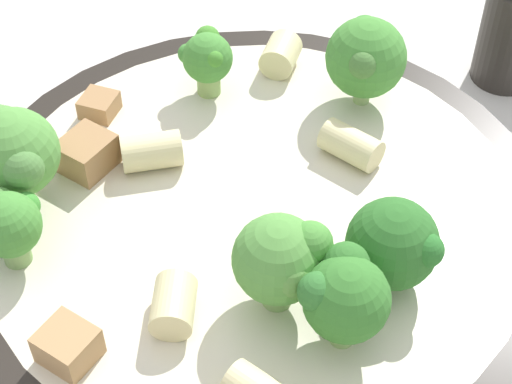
# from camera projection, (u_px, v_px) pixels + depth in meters

# --- Properties ---
(ground_plane) EXTENTS (2.00, 2.00, 0.00)m
(ground_plane) POSITION_uv_depth(u_px,v_px,m) (256.00, 251.00, 0.39)
(ground_plane) COLOR beige
(pasta_bowl) EXTENTS (0.26, 0.26, 0.03)m
(pasta_bowl) POSITION_uv_depth(u_px,v_px,m) (256.00, 226.00, 0.38)
(pasta_bowl) COLOR #28231E
(pasta_bowl) RESTS_ON ground_plane
(broccoli_floret_0) EXTENTS (0.04, 0.04, 0.04)m
(broccoli_floret_0) POSITION_uv_depth(u_px,v_px,m) (397.00, 239.00, 0.33)
(broccoli_floret_0) COLOR #9EC175
(broccoli_floret_0) RESTS_ON pasta_bowl
(broccoli_floret_1) EXTENTS (0.04, 0.04, 0.04)m
(broccoli_floret_1) POSITION_uv_depth(u_px,v_px,m) (282.00, 260.00, 0.32)
(broccoli_floret_1) COLOR #84AD60
(broccoli_floret_1) RESTS_ON pasta_bowl
(broccoli_floret_2) EXTENTS (0.04, 0.04, 0.05)m
(broccoli_floret_2) POSITION_uv_depth(u_px,v_px,m) (370.00, 57.00, 0.40)
(broccoli_floret_2) COLOR #9EC175
(broccoli_floret_2) RESTS_ON pasta_bowl
(broccoli_floret_3) EXTENTS (0.03, 0.03, 0.03)m
(broccoli_floret_3) POSITION_uv_depth(u_px,v_px,m) (7.00, 223.00, 0.34)
(broccoli_floret_3) COLOR #84AD60
(broccoli_floret_3) RESTS_ON pasta_bowl
(broccoli_floret_4) EXTENTS (0.03, 0.03, 0.04)m
(broccoli_floret_4) POSITION_uv_depth(u_px,v_px,m) (344.00, 294.00, 0.31)
(broccoli_floret_4) COLOR #84AD60
(broccoli_floret_4) RESTS_ON pasta_bowl
(broccoli_floret_5) EXTENTS (0.04, 0.04, 0.05)m
(broccoli_floret_5) POSITION_uv_depth(u_px,v_px,m) (13.00, 150.00, 0.36)
(broccoli_floret_5) COLOR #93B766
(broccoli_floret_5) RESTS_ON pasta_bowl
(broccoli_floret_6) EXTENTS (0.03, 0.03, 0.03)m
(broccoli_floret_6) POSITION_uv_depth(u_px,v_px,m) (207.00, 58.00, 0.41)
(broccoli_floret_6) COLOR #93B766
(broccoli_floret_6) RESTS_ON pasta_bowl
(rigatoni_0) EXTENTS (0.03, 0.02, 0.02)m
(rigatoni_0) POSITION_uv_depth(u_px,v_px,m) (351.00, 145.00, 0.39)
(rigatoni_0) COLOR beige
(rigatoni_0) RESTS_ON pasta_bowl
(rigatoni_1) EXTENTS (0.02, 0.02, 0.02)m
(rigatoni_1) POSITION_uv_depth(u_px,v_px,m) (281.00, 55.00, 0.43)
(rigatoni_1) COLOR beige
(rigatoni_1) RESTS_ON pasta_bowl
(rigatoni_2) EXTENTS (0.03, 0.03, 0.02)m
(rigatoni_2) POSITION_uv_depth(u_px,v_px,m) (152.00, 151.00, 0.38)
(rigatoni_2) COLOR beige
(rigatoni_2) RESTS_ON pasta_bowl
(rigatoni_3) EXTENTS (0.03, 0.03, 0.02)m
(rigatoni_3) POSITION_uv_depth(u_px,v_px,m) (174.00, 305.00, 0.33)
(rigatoni_3) COLOR beige
(rigatoni_3) RESTS_ON pasta_bowl
(chicken_chunk_0) EXTENTS (0.02, 0.02, 0.02)m
(chicken_chunk_0) POSITION_uv_depth(u_px,v_px,m) (87.00, 153.00, 0.38)
(chicken_chunk_0) COLOR #A87A4C
(chicken_chunk_0) RESTS_ON pasta_bowl
(chicken_chunk_1) EXTENTS (0.02, 0.02, 0.01)m
(chicken_chunk_1) POSITION_uv_depth(u_px,v_px,m) (68.00, 346.00, 0.31)
(chicken_chunk_1) COLOR tan
(chicken_chunk_1) RESTS_ON pasta_bowl
(chicken_chunk_2) EXTENTS (0.02, 0.02, 0.01)m
(chicken_chunk_2) POSITION_uv_depth(u_px,v_px,m) (99.00, 105.00, 0.41)
(chicken_chunk_2) COLOR #A87A4C
(chicken_chunk_2) RESTS_ON pasta_bowl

